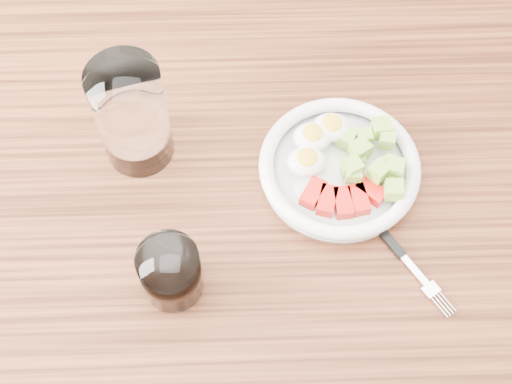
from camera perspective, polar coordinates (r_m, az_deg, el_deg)
ground at (r=1.68m, az=0.36°, el=-13.06°), size 4.00×4.00×0.00m
dining_table at (r=1.04m, az=0.57°, el=-3.80°), size 1.50×0.90×0.77m
bowl at (r=0.97m, az=6.70°, el=2.12°), size 0.22×0.22×0.06m
fork at (r=0.94m, az=10.96°, el=-4.24°), size 0.11×0.16×0.01m
water_glass at (r=0.94m, az=-9.91°, el=6.06°), size 0.09×0.09×0.17m
coffee_glass at (r=0.88m, az=-6.84°, el=-6.40°), size 0.08×0.08×0.09m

